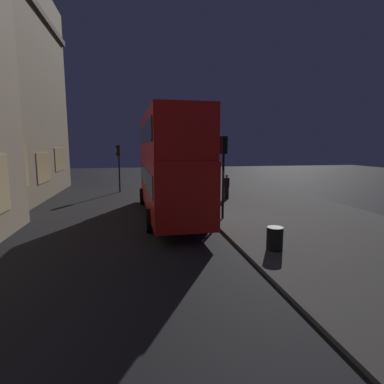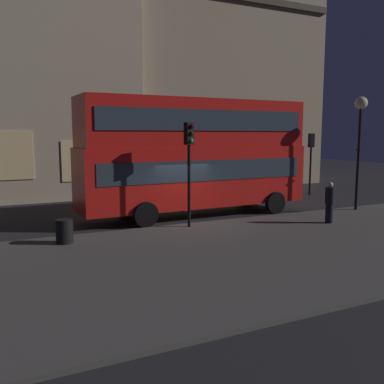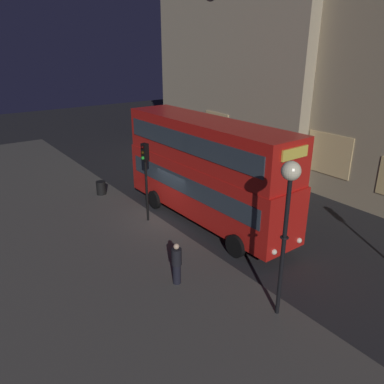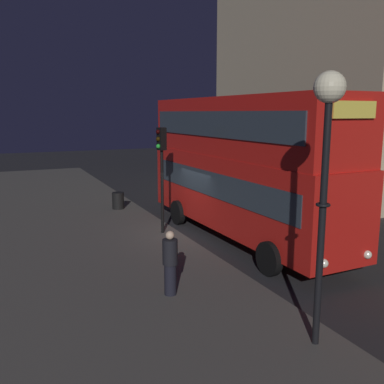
{
  "view_description": "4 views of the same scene",
  "coord_description": "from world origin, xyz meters",
  "px_view_note": "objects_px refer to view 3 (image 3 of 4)",
  "views": [
    {
      "loc": [
        -14.79,
        3.13,
        3.72
      ],
      "look_at": [
        -0.68,
        0.53,
        1.57
      ],
      "focal_mm": 28.52,
      "sensor_mm": 36.0,
      "label": 1
    },
    {
      "loc": [
        -7.45,
        -16.05,
        3.75
      ],
      "look_at": [
        0.74,
        0.75,
        1.22
      ],
      "focal_mm": 39.88,
      "sensor_mm": 36.0,
      "label": 2
    },
    {
      "loc": [
        15.55,
        -9.72,
        8.7
      ],
      "look_at": [
        1.23,
        0.61,
        1.78
      ],
      "focal_mm": 35.51,
      "sensor_mm": 36.0,
      "label": 3
    },
    {
      "loc": [
        14.94,
        -6.81,
        4.77
      ],
      "look_at": [
        0.27,
        -0.11,
        1.76
      ],
      "focal_mm": 40.06,
      "sensor_mm": 36.0,
      "label": 4
    }
  ],
  "objects_px": {
    "double_decker_bus": "(206,166)",
    "pedestrian": "(177,263)",
    "traffic_light_near_kerb": "(145,166)",
    "street_lamp": "(288,198)",
    "litter_bin": "(101,188)"
  },
  "relations": [
    {
      "from": "double_decker_bus",
      "to": "pedestrian",
      "type": "xyz_separation_m",
      "value": [
        3.97,
        -4.42,
        -1.99
      ]
    },
    {
      "from": "traffic_light_near_kerb",
      "to": "street_lamp",
      "type": "height_order",
      "value": "street_lamp"
    },
    {
      "from": "double_decker_bus",
      "to": "litter_bin",
      "type": "xyz_separation_m",
      "value": [
        -6.43,
        -3.03,
        -2.45
      ]
    },
    {
      "from": "double_decker_bus",
      "to": "street_lamp",
      "type": "height_order",
      "value": "street_lamp"
    },
    {
      "from": "double_decker_bus",
      "to": "pedestrian",
      "type": "relative_size",
      "value": 6.43
    },
    {
      "from": "street_lamp",
      "to": "litter_bin",
      "type": "relative_size",
      "value": 6.67
    },
    {
      "from": "pedestrian",
      "to": "traffic_light_near_kerb",
      "type": "bearing_deg",
      "value": -147.29
    },
    {
      "from": "double_decker_bus",
      "to": "street_lamp",
      "type": "bearing_deg",
      "value": -20.82
    },
    {
      "from": "traffic_light_near_kerb",
      "to": "litter_bin",
      "type": "bearing_deg",
      "value": 173.43
    },
    {
      "from": "pedestrian",
      "to": "street_lamp",
      "type": "bearing_deg",
      "value": 79.04
    },
    {
      "from": "traffic_light_near_kerb",
      "to": "pedestrian",
      "type": "relative_size",
      "value": 2.41
    },
    {
      "from": "double_decker_bus",
      "to": "traffic_light_near_kerb",
      "type": "relative_size",
      "value": 2.67
    },
    {
      "from": "street_lamp",
      "to": "litter_bin",
      "type": "xyz_separation_m",
      "value": [
        -13.84,
        -0.42,
        -3.84
      ]
    },
    {
      "from": "pedestrian",
      "to": "litter_bin",
      "type": "height_order",
      "value": "pedestrian"
    },
    {
      "from": "pedestrian",
      "to": "litter_bin",
      "type": "relative_size",
      "value": 2.1
    }
  ]
}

